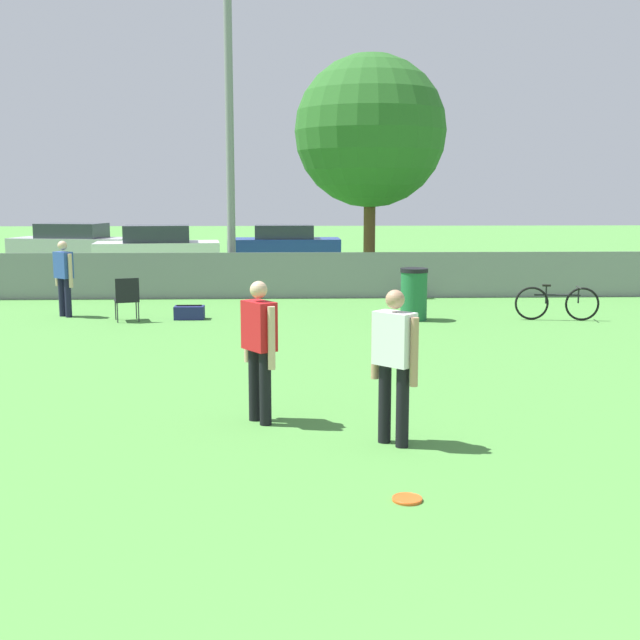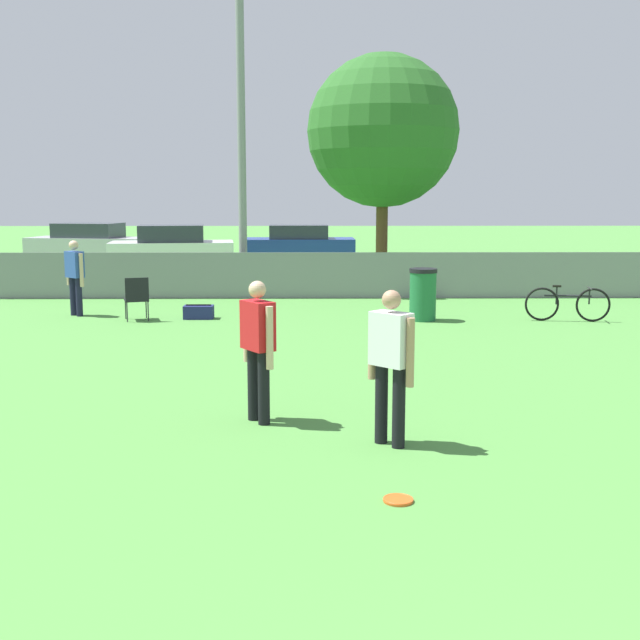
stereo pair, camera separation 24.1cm
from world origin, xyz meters
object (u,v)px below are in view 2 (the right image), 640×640
at_px(light_pole, 241,95).
at_px(tree_near_pole, 383,131).
at_px(player_receiver_white, 391,357).
at_px(parked_car_white, 172,248).
at_px(gear_bag_sideline, 199,312).
at_px(parked_car_silver, 89,243).
at_px(frisbee_disc, 398,500).
at_px(spectator_in_blue, 75,273).
at_px(parked_car_blue, 299,244).
at_px(bicycle_sideline, 568,304).
at_px(trash_bin, 423,294).
at_px(folding_chair_sideline, 137,296).
at_px(player_defender_red, 258,342).

relative_size(light_pole, tree_near_pole, 1.31).
distance_m(player_receiver_white, parked_car_white, 19.45).
relative_size(gear_bag_sideline, parked_car_silver, 0.13).
distance_m(frisbee_disc, parked_car_silver, 24.99).
relative_size(light_pole, spectator_in_blue, 5.23).
height_order(tree_near_pole, parked_car_blue, tree_near_pole).
distance_m(light_pole, tree_near_pole, 4.26).
relative_size(tree_near_pole, spectator_in_blue, 3.98).
bearing_deg(player_receiver_white, parked_car_white, 150.75).
distance_m(bicycle_sideline, trash_bin, 2.85).
bearing_deg(parked_car_silver, gear_bag_sideline, -55.04).
bearing_deg(player_receiver_white, folding_chair_sideline, 162.74).
bearing_deg(light_pole, parked_car_blue, 82.72).
relative_size(folding_chair_sideline, gear_bag_sideline, 1.47).
xyz_separation_m(player_receiver_white, frisbee_disc, (-0.07, -1.49, -0.89)).
relative_size(player_receiver_white, parked_car_blue, 0.39).
distance_m(spectator_in_blue, gear_bag_sideline, 2.71).
distance_m(player_defender_red, gear_bag_sideline, 7.59).
bearing_deg(gear_bag_sideline, folding_chair_sideline, -168.37).
bearing_deg(folding_chair_sideline, parked_car_silver, -88.26).
bearing_deg(parked_car_silver, trash_bin, -41.72).
bearing_deg(light_pole, frisbee_disc, -79.97).
bearing_deg(parked_car_blue, parked_car_silver, 177.24).
bearing_deg(bicycle_sideline, tree_near_pole, 124.11).
height_order(frisbee_disc, parked_car_blue, parked_car_blue).
relative_size(folding_chair_sideline, parked_car_silver, 0.19).
relative_size(player_defender_red, player_receiver_white, 1.00).
height_order(player_receiver_white, parked_car_silver, player_receiver_white).
distance_m(tree_near_pole, folding_chair_sideline, 8.97).
distance_m(spectator_in_blue, parked_car_white, 10.08).
bearing_deg(light_pole, bicycle_sideline, -31.96).
distance_m(tree_near_pole, gear_bag_sideline, 8.30).
distance_m(player_defender_red, spectator_in_blue, 8.87).
relative_size(spectator_in_blue, parked_car_white, 0.37).
bearing_deg(player_receiver_white, light_pole, 146.33).
distance_m(light_pole, parked_car_silver, 12.52).
relative_size(light_pole, parked_car_white, 1.94).
relative_size(frisbee_disc, parked_car_white, 0.06).
bearing_deg(folding_chair_sideline, parked_car_white, -101.00).
distance_m(light_pole, spectator_in_blue, 6.06).
bearing_deg(spectator_in_blue, tree_near_pole, -100.50).
height_order(spectator_in_blue, parked_car_silver, spectator_in_blue).
xyz_separation_m(frisbee_disc, parked_car_blue, (-1.16, 23.07, 0.64)).
height_order(folding_chair_sideline, parked_car_silver, parked_car_silver).
distance_m(tree_near_pole, spectator_in_blue, 9.32).
relative_size(player_receiver_white, parked_car_silver, 0.34).
distance_m(bicycle_sideline, gear_bag_sideline, 7.33).
relative_size(player_receiver_white, parked_car_white, 0.38).
bearing_deg(parked_car_blue, spectator_in_blue, -109.44).
distance_m(player_receiver_white, parked_car_blue, 21.62).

